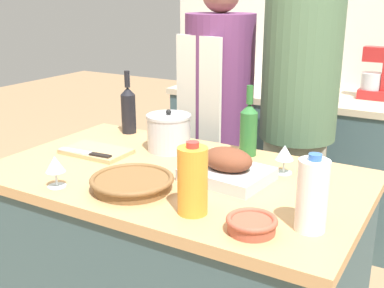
% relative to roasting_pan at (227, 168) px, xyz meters
% --- Properties ---
extents(kitchen_island, '(1.41, 0.84, 0.90)m').
position_rel_roasting_pan_xyz_m(kitchen_island, '(-0.20, -0.03, -0.50)').
color(kitchen_island, '#3D565B').
rests_on(kitchen_island, ground_plane).
extents(back_counter, '(1.73, 0.60, 0.93)m').
position_rel_roasting_pan_xyz_m(back_counter, '(-0.20, 1.53, -0.48)').
color(back_counter, '#3D565B').
rests_on(back_counter, ground_plane).
extents(back_wall, '(2.23, 0.10, 2.55)m').
position_rel_roasting_pan_xyz_m(back_wall, '(-0.20, 1.88, 0.33)').
color(back_wall, silver).
rests_on(back_wall, ground_plane).
extents(roasting_pan, '(0.32, 0.27, 0.12)m').
position_rel_roasting_pan_xyz_m(roasting_pan, '(0.00, 0.00, 0.00)').
color(roasting_pan, '#BCBCC1').
rests_on(roasting_pan, kitchen_island).
extents(wicker_basket, '(0.29, 0.29, 0.05)m').
position_rel_roasting_pan_xyz_m(wicker_basket, '(-0.25, -0.24, -0.02)').
color(wicker_basket, brown).
rests_on(wicker_basket, kitchen_island).
extents(cutting_board, '(0.29, 0.18, 0.02)m').
position_rel_roasting_pan_xyz_m(cutting_board, '(-0.61, -0.01, -0.04)').
color(cutting_board, tan).
rests_on(cutting_board, kitchen_island).
extents(stock_pot, '(0.19, 0.19, 0.18)m').
position_rel_roasting_pan_xyz_m(stock_pot, '(-0.37, 0.19, 0.03)').
color(stock_pot, '#B7B7BC').
rests_on(stock_pot, kitchen_island).
extents(mixing_bowl, '(0.15, 0.15, 0.05)m').
position_rel_roasting_pan_xyz_m(mixing_bowl, '(0.24, -0.32, -0.02)').
color(mixing_bowl, '#A84C38').
rests_on(mixing_bowl, kitchen_island).
extents(juice_jug, '(0.09, 0.09, 0.23)m').
position_rel_roasting_pan_xyz_m(juice_jug, '(0.03, -0.30, 0.06)').
color(juice_jug, orange).
rests_on(juice_jug, kitchen_island).
extents(milk_jug, '(0.09, 0.09, 0.23)m').
position_rel_roasting_pan_xyz_m(milk_jug, '(0.38, -0.23, 0.06)').
color(milk_jug, white).
rests_on(milk_jug, kitchen_island).
extents(wine_bottle_green, '(0.07, 0.07, 0.30)m').
position_rel_roasting_pan_xyz_m(wine_bottle_green, '(-0.05, 0.30, 0.07)').
color(wine_bottle_green, '#28662D').
rests_on(wine_bottle_green, kitchen_island).
extents(wine_bottle_dark, '(0.07, 0.07, 0.30)m').
position_rel_roasting_pan_xyz_m(wine_bottle_dark, '(-0.69, 0.32, 0.07)').
color(wine_bottle_dark, black).
rests_on(wine_bottle_dark, kitchen_island).
extents(wine_glass_left, '(0.07, 0.07, 0.11)m').
position_rel_roasting_pan_xyz_m(wine_glass_left, '(-0.49, -0.36, 0.03)').
color(wine_glass_left, silver).
rests_on(wine_glass_left, kitchen_island).
extents(wine_glass_right, '(0.07, 0.07, 0.11)m').
position_rel_roasting_pan_xyz_m(wine_glass_right, '(0.15, 0.17, 0.03)').
color(wine_glass_right, silver).
rests_on(wine_glass_right, kitchen_island).
extents(knife_chef, '(0.25, 0.05, 0.01)m').
position_rel_roasting_pan_xyz_m(knife_chef, '(-0.61, -0.07, -0.03)').
color(knife_chef, '#B7B7BC').
rests_on(knife_chef, cutting_board).
extents(stand_mixer, '(0.18, 0.14, 0.31)m').
position_rel_roasting_pan_xyz_m(stand_mixer, '(0.22, 1.59, 0.11)').
color(stand_mixer, '#B22323').
rests_on(stand_mixer, back_counter).
extents(condiment_bottle_tall, '(0.07, 0.07, 0.21)m').
position_rel_roasting_pan_xyz_m(condiment_bottle_tall, '(-0.42, 1.55, 0.08)').
color(condiment_bottle_tall, '#234C28').
rests_on(condiment_bottle_tall, back_counter).
extents(condiment_bottle_short, '(0.07, 0.07, 0.14)m').
position_rel_roasting_pan_xyz_m(condiment_bottle_short, '(-0.86, 1.52, 0.04)').
color(condiment_bottle_short, '#234C28').
rests_on(condiment_bottle_short, back_counter).
extents(person_cook_aproned, '(0.36, 0.38, 1.65)m').
position_rel_roasting_pan_xyz_m(person_cook_aproned, '(-0.43, 0.76, -0.04)').
color(person_cook_aproned, beige).
rests_on(person_cook_aproned, ground_plane).
extents(person_cook_guest, '(0.37, 0.37, 1.78)m').
position_rel_roasting_pan_xyz_m(person_cook_guest, '(0.00, 0.79, 0.04)').
color(person_cook_guest, beige).
rests_on(person_cook_guest, ground_plane).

